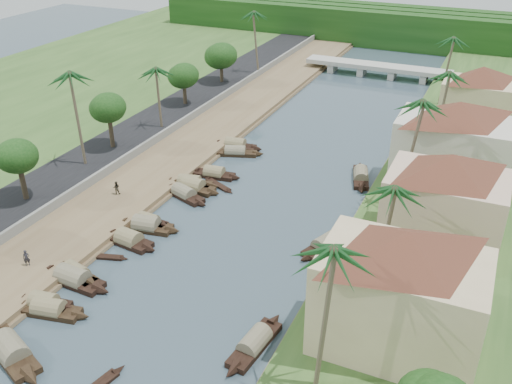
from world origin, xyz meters
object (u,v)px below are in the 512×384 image
at_px(bridge, 378,68).
at_px(sampan_0, 11,351).
at_px(building_near, 401,290).
at_px(person_near, 27,258).
at_px(sampan_1, 44,303).

xyz_separation_m(bridge, sampan_0, (-8.25, -86.32, -1.30)).
height_order(bridge, building_near, building_near).
relative_size(building_near, person_near, 8.91).
xyz_separation_m(building_near, sampan_0, (-27.24, -12.32, -5.96)).
relative_size(bridge, person_near, 16.79).
distance_m(bridge, sampan_1, 81.29).
relative_size(bridge, building_near, 1.89).
height_order(sampan_0, person_near, person_near).
bearing_deg(bridge, sampan_0, -95.46).
height_order(bridge, sampan_0, bridge).
bearing_deg(sampan_0, person_near, 149.22).
xyz_separation_m(building_near, sampan_1, (-29.04, -6.66, -5.97)).
bearing_deg(building_near, sampan_1, -167.08).
distance_m(sampan_1, person_near, 6.14).
height_order(bridge, sampan_1, bridge).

